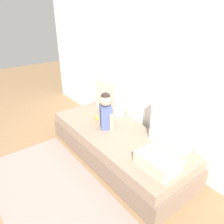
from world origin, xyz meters
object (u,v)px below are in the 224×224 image
object	(u,v)px
toddler	(106,110)
folded_blanket	(158,162)
throw_pillow_left	(109,96)
throw_pillow_right	(171,124)
couch	(117,145)
banana	(97,118)

from	to	relation	value
toddler	folded_blanket	xyz separation A→B (m)	(0.97, -0.08, -0.17)
throw_pillow_left	throw_pillow_right	bearing A→B (deg)	0.00
couch	toddler	bearing A→B (deg)	-174.20
banana	folded_blanket	bearing A→B (deg)	-4.72
couch	folded_blanket	distance (m)	0.81
couch	throw_pillow_left	world-z (taller)	throw_pillow_left
couch	toddler	xyz separation A→B (m)	(-0.21, -0.02, 0.43)
couch	throw_pillow_left	size ratio (longest dim) A/B	4.16
couch	folded_blanket	bearing A→B (deg)	-7.62
throw_pillow_right	banana	world-z (taller)	throw_pillow_right
throw_pillow_right	throw_pillow_left	bearing A→B (deg)	180.00
throw_pillow_left	throw_pillow_right	world-z (taller)	throw_pillow_right
throw_pillow_right	banana	size ratio (longest dim) A/B	3.14
throw_pillow_right	folded_blanket	bearing A→B (deg)	-65.29
throw_pillow_left	toddler	xyz separation A→B (m)	(0.36, -0.33, -0.00)
couch	throw_pillow_right	xyz separation A→B (m)	(0.57, 0.31, 0.46)
throw_pillow_left	banana	size ratio (longest dim) A/B	2.94
couch	folded_blanket	world-z (taller)	folded_blanket
throw_pillow_right	toddler	world-z (taller)	throw_pillow_right
couch	folded_blanket	size ratio (longest dim) A/B	5.20
toddler	folded_blanket	world-z (taller)	toddler
toddler	folded_blanket	bearing A→B (deg)	-4.73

